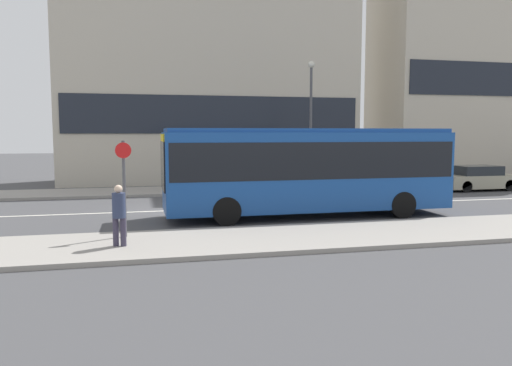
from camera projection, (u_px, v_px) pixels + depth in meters
ground_plane at (170, 211)px, 19.63m from camera, size 120.00×120.00×0.00m
sidewalk_near at (185, 243)px, 13.58m from camera, size 44.00×3.50×0.13m
sidewalk_far at (162, 191)px, 25.68m from camera, size 44.00×3.50×0.13m
lane_centerline at (170, 211)px, 19.63m from camera, size 41.80×0.16×0.01m
apartment_block_left_tower at (210, 62)px, 31.44m from camera, size 18.14×5.43×14.97m
apartment_block_right_tower at (490, 8)px, 35.88m from camera, size 16.61×5.89×24.07m
city_bus at (307, 166)px, 18.19m from camera, size 10.41×2.59×3.21m
parked_car_0 at (393, 180)px, 25.51m from camera, size 4.49×1.69×1.36m
parked_car_1 at (478, 179)px, 26.60m from camera, size 4.14×1.69×1.32m
pedestrian_near_stop at (119, 212)px, 12.87m from camera, size 0.34×0.34×1.60m
bus_stop_sign at (124, 181)px, 13.98m from camera, size 0.44×0.12×2.71m
street_lamp at (311, 111)px, 26.42m from camera, size 0.36×0.36×6.68m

